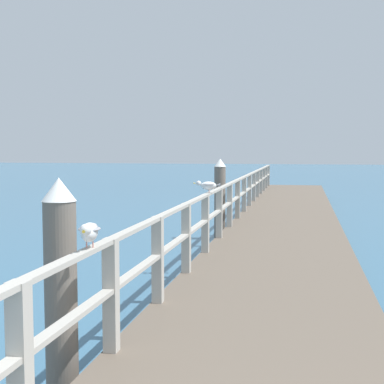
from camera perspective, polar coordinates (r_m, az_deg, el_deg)
The scene contains 6 objects.
pier_deck at distance 14.01m, azimuth 9.76°, elevation -3.81°, with size 2.61×26.69×0.47m, color brown.
pier_railing at distance 14.00m, azimuth 4.81°, elevation -0.22°, with size 0.12×25.21×1.01m.
dock_piling_near at distance 4.87m, azimuth -13.57°, elevation -10.33°, with size 0.29×0.29×2.01m.
dock_piling_far at distance 13.53m, azimuth 2.94°, elevation -0.70°, with size 0.29×0.29×2.01m.
seagull_foreground at distance 4.34m, azimuth -10.72°, elevation -4.06°, with size 0.22×0.47×0.21m.
seagull_background at distance 9.62m, azimuth 1.69°, elevation 0.72°, with size 0.47×0.22×0.21m.
Camera 1 is at (0.41, -0.51, 2.26)m, focal length 50.90 mm.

